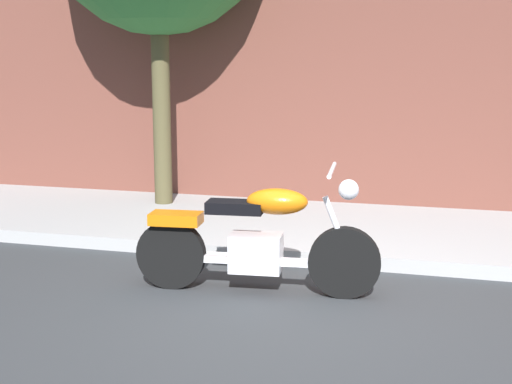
% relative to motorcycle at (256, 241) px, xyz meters
% --- Properties ---
extents(ground_plane, '(60.00, 60.00, 0.00)m').
position_rel_motorcycle_xyz_m(ground_plane, '(0.50, -0.46, -0.46)').
color(ground_plane, '#303335').
extents(sidewalk, '(23.27, 2.47, 0.14)m').
position_rel_motorcycle_xyz_m(sidewalk, '(0.50, 2.11, -0.39)').
color(sidewalk, '#9D9D9D').
rests_on(sidewalk, ground).
extents(motorcycle, '(2.11, 0.70, 1.11)m').
position_rel_motorcycle_xyz_m(motorcycle, '(0.00, 0.00, 0.00)').
color(motorcycle, black).
rests_on(motorcycle, ground).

